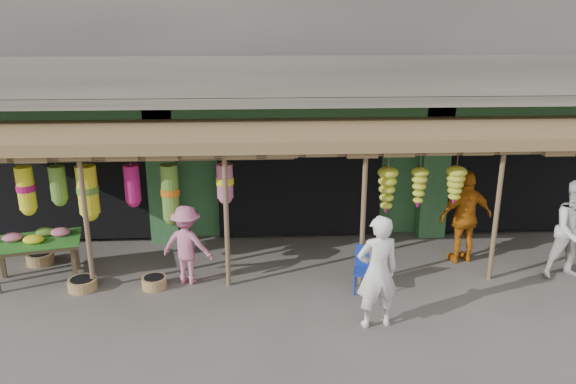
{
  "coord_description": "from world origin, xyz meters",
  "views": [
    {
      "loc": [
        -0.89,
        -9.77,
        4.87
      ],
      "look_at": [
        -0.32,
        1.0,
        1.44
      ],
      "focal_mm": 35.0,
      "sensor_mm": 36.0,
      "label": 1
    }
  ],
  "objects_px": {
    "flower_table": "(36,242)",
    "person_vendor": "(465,217)",
    "person_right": "(575,231)",
    "blue_chair": "(365,266)",
    "person_front": "(377,272)",
    "person_shopper": "(187,245)"
  },
  "relations": [
    {
      "from": "person_front",
      "to": "person_shopper",
      "type": "bearing_deg",
      "value": -37.88
    },
    {
      "from": "flower_table",
      "to": "blue_chair",
      "type": "relative_size",
      "value": 2.13
    },
    {
      "from": "person_vendor",
      "to": "person_shopper",
      "type": "relative_size",
      "value": 1.26
    },
    {
      "from": "flower_table",
      "to": "person_vendor",
      "type": "relative_size",
      "value": 0.93
    },
    {
      "from": "person_front",
      "to": "person_vendor",
      "type": "height_order",
      "value": "person_vendor"
    },
    {
      "from": "person_vendor",
      "to": "blue_chair",
      "type": "bearing_deg",
      "value": 17.45
    },
    {
      "from": "flower_table",
      "to": "person_front",
      "type": "distance_m",
      "value": 6.38
    },
    {
      "from": "flower_table",
      "to": "person_shopper",
      "type": "distance_m",
      "value": 2.85
    },
    {
      "from": "person_right",
      "to": "person_shopper",
      "type": "xyz_separation_m",
      "value": [
        -7.3,
        0.21,
        -0.21
      ]
    },
    {
      "from": "person_right",
      "to": "person_vendor",
      "type": "xyz_separation_m",
      "value": [
        -1.79,
        0.88,
        -0.01
      ]
    },
    {
      "from": "blue_chair",
      "to": "person_front",
      "type": "height_order",
      "value": "person_front"
    },
    {
      "from": "flower_table",
      "to": "person_vendor",
      "type": "bearing_deg",
      "value": -10.84
    },
    {
      "from": "flower_table",
      "to": "person_vendor",
      "type": "xyz_separation_m",
      "value": [
        8.35,
        0.42,
        0.18
      ]
    },
    {
      "from": "person_right",
      "to": "person_vendor",
      "type": "height_order",
      "value": "person_right"
    },
    {
      "from": "flower_table",
      "to": "person_front",
      "type": "bearing_deg",
      "value": -31.71
    },
    {
      "from": "person_front",
      "to": "person_shopper",
      "type": "xyz_separation_m",
      "value": [
        -3.22,
        1.72,
        -0.19
      ]
    },
    {
      "from": "person_front",
      "to": "person_vendor",
      "type": "xyz_separation_m",
      "value": [
        2.29,
        2.39,
        0.01
      ]
    },
    {
      "from": "blue_chair",
      "to": "person_front",
      "type": "relative_size",
      "value": 0.44
    },
    {
      "from": "flower_table",
      "to": "blue_chair",
      "type": "height_order",
      "value": "flower_table"
    },
    {
      "from": "person_shopper",
      "to": "blue_chair",
      "type": "bearing_deg",
      "value": -171.65
    },
    {
      "from": "person_right",
      "to": "person_vendor",
      "type": "distance_m",
      "value": 1.99
    },
    {
      "from": "blue_chair",
      "to": "person_vendor",
      "type": "xyz_separation_m",
      "value": [
        2.23,
        1.15,
        0.49
      ]
    }
  ]
}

